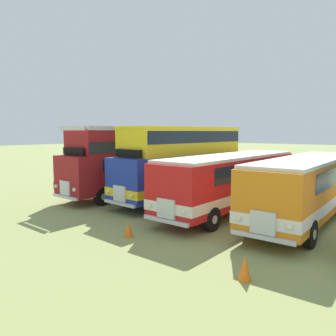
# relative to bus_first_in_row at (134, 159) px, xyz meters

# --- Properties ---
(bus_first_in_row) EXTENTS (2.83, 10.51, 4.52)m
(bus_first_in_row) POSITION_rel_bus_first_in_row_xyz_m (0.00, 0.00, 0.00)
(bus_first_in_row) COLOR maroon
(bus_first_in_row) RESTS_ON ground
(bus_second_in_row) EXTENTS (3.01, 9.95, 4.49)m
(bus_second_in_row) POSITION_rel_bus_first_in_row_xyz_m (3.71, 0.44, 0.11)
(bus_second_in_row) COLOR #1E339E
(bus_second_in_row) RESTS_ON ground
(bus_third_in_row) EXTENTS (2.69, 10.92, 2.99)m
(bus_third_in_row) POSITION_rel_bus_first_in_row_xyz_m (7.41, -0.16, -0.60)
(bus_third_in_row) COLOR red
(bus_third_in_row) RESTS_ON ground
(bus_fourth_in_row) EXTENTS (2.85, 11.01, 2.99)m
(bus_fourth_in_row) POSITION_rel_bus_first_in_row_xyz_m (11.12, 0.32, -0.60)
(bus_fourth_in_row) COLOR orange
(bus_fourth_in_row) RESTS_ON ground
(cone_near_end) EXTENTS (0.36, 0.36, 0.65)m
(cone_near_end) POSITION_rel_bus_first_in_row_xyz_m (6.34, -6.75, -2.03)
(cone_near_end) COLOR orange
(cone_near_end) RESTS_ON ground
(cone_mid_row) EXTENTS (0.36, 0.36, 0.75)m
(cone_mid_row) POSITION_rel_bus_first_in_row_xyz_m (11.74, -7.44, -1.99)
(cone_mid_row) COLOR orange
(cone_mid_row) RESTS_ON ground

